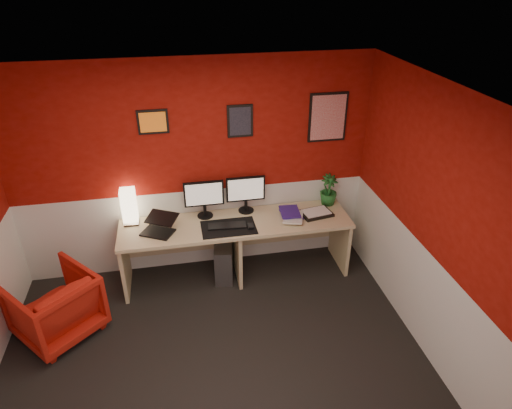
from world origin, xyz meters
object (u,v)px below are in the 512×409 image
potted_plant (329,190)px  pc_tower (224,260)px  desk (237,249)px  monitor_right (246,189)px  monitor_left (204,194)px  armchair (55,306)px  shoji_lamp (129,208)px  zen_tray (316,213)px  laptop (157,225)px

potted_plant → pc_tower: bearing=-171.2°
desk → monitor_right: (0.16, 0.23, 0.66)m
desk → monitor_left: (-0.33, 0.20, 0.66)m
armchair → shoji_lamp: bearing=-175.0°
potted_plant → armchair: size_ratio=0.51×
monitor_left → zen_tray: bearing=-9.3°
zen_tray → shoji_lamp: bearing=174.2°
potted_plant → pc_tower: 1.49m
shoji_lamp → monitor_right: size_ratio=0.69×
monitor_left → potted_plant: (1.48, 0.01, -0.10)m
laptop → monitor_right: size_ratio=0.57×
desk → potted_plant: potted_plant is taller
desk → armchair: desk is taller
desk → monitor_right: size_ratio=4.48×
desk → laptop: size_ratio=7.88×
zen_tray → monitor_left: bearing=170.7°
laptop → monitor_right: (1.02, 0.29, 0.18)m
armchair → zen_tray: bearing=150.1°
monitor_left → desk: bearing=-32.0°
zen_tray → monitor_right: bearing=163.3°
desk → laptop: (-0.87, -0.06, 0.47)m
zen_tray → pc_tower: 1.21m
potted_plant → monitor_left: bearing=-179.6°
pc_tower → desk: bearing=4.0°
monitor_right → zen_tray: monitor_right is taller
potted_plant → laptop: bearing=-172.2°
monitor_left → armchair: bearing=-153.5°
zen_tray → pc_tower: (-1.10, 0.02, -0.52)m
desk → armchair: (-1.91, -0.58, -0.03)m
pc_tower → armchair: 1.86m
potted_plant → pc_tower: (-1.31, -0.20, -0.69)m
pc_tower → monitor_left: bearing=140.5°
monitor_right → pc_tower: (-0.31, -0.22, -0.80)m
laptop → monitor_left: bearing=55.0°
monitor_right → armchair: (-2.06, -0.82, -0.68)m
laptop → armchair: laptop is taller
monitor_right → potted_plant: monitor_right is taller
monitor_right → desk: bearing=-123.7°
monitor_right → pc_tower: 0.88m
armchair → laptop: bearing=165.2°
monitor_left → zen_tray: size_ratio=1.66×
laptop → monitor_left: size_ratio=0.57×
monitor_left → armchair: size_ratio=0.78×
shoji_lamp → potted_plant: 2.31m
monitor_right → zen_tray: bearing=-16.7°
desk → pc_tower: size_ratio=5.78×
monitor_right → potted_plant: size_ratio=1.55×
pc_tower → laptop: bearing=-165.4°
pc_tower → armchair: armchair is taller
shoji_lamp → monitor_right: bearing=1.0°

